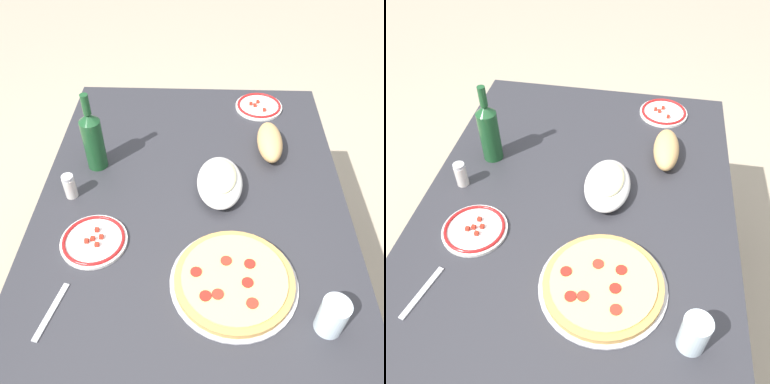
% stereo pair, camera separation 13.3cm
% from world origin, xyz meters
% --- Properties ---
extents(ground_plane, '(8.00, 8.00, 0.00)m').
position_xyz_m(ground_plane, '(0.00, 0.00, 0.00)').
color(ground_plane, tan).
rests_on(ground_plane, ground).
extents(dining_table, '(1.33, 1.01, 0.71)m').
position_xyz_m(dining_table, '(0.00, 0.00, 0.61)').
color(dining_table, '#2D2D33').
rests_on(dining_table, ground).
extents(pepperoni_pizza, '(0.35, 0.35, 0.03)m').
position_xyz_m(pepperoni_pizza, '(0.32, 0.13, 0.72)').
color(pepperoni_pizza, '#B7B7BC').
rests_on(pepperoni_pizza, dining_table).
extents(baked_pasta_dish, '(0.24, 0.15, 0.08)m').
position_xyz_m(baked_pasta_dish, '(-0.04, 0.09, 0.75)').
color(baked_pasta_dish, white).
rests_on(baked_pasta_dish, dining_table).
extents(wine_bottle, '(0.07, 0.07, 0.29)m').
position_xyz_m(wine_bottle, '(-0.15, -0.34, 0.83)').
color(wine_bottle, '#194723').
rests_on(wine_bottle, dining_table).
extents(water_glass, '(0.07, 0.07, 0.11)m').
position_xyz_m(water_glass, '(0.44, 0.36, 0.76)').
color(water_glass, silver).
rests_on(water_glass, dining_table).
extents(side_plate_near, '(0.20, 0.20, 0.02)m').
position_xyz_m(side_plate_near, '(0.19, -0.28, 0.72)').
color(side_plate_near, white).
rests_on(side_plate_near, dining_table).
extents(side_plate_far, '(0.19, 0.19, 0.02)m').
position_xyz_m(side_plate_far, '(-0.53, 0.26, 0.72)').
color(side_plate_far, white).
rests_on(side_plate_far, dining_table).
extents(bread_loaf, '(0.21, 0.09, 0.08)m').
position_xyz_m(bread_loaf, '(-0.25, 0.27, 0.75)').
color(bread_loaf, tan).
rests_on(bread_loaf, dining_table).
extents(spice_shaker, '(0.04, 0.04, 0.09)m').
position_xyz_m(spice_shaker, '(-0.00, -0.40, 0.75)').
color(spice_shaker, silver).
rests_on(spice_shaker, dining_table).
extents(fork_right, '(0.17, 0.06, 0.00)m').
position_xyz_m(fork_right, '(0.42, -0.35, 0.71)').
color(fork_right, '#B7B7BC').
rests_on(fork_right, dining_table).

